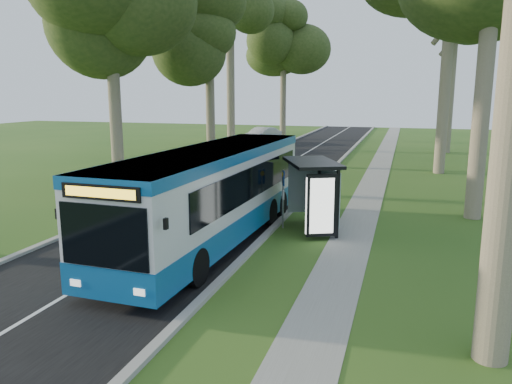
{
  "coord_description": "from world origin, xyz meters",
  "views": [
    {
      "loc": [
        4.69,
        -15.94,
        5.18
      ],
      "look_at": [
        -0.44,
        1.04,
        1.6
      ],
      "focal_mm": 35.0,
      "sensor_mm": 36.0,
      "label": 1
    }
  ],
  "objects_px": {
    "bus_stop_sign": "(283,192)",
    "bus_shelter": "(313,184)",
    "car_white": "(257,144)",
    "bus": "(213,195)",
    "car_silver": "(261,136)",
    "litter_bin": "(331,208)"
  },
  "relations": [
    {
      "from": "bus_stop_sign",
      "to": "bus_shelter",
      "type": "bearing_deg",
      "value": -38.82
    },
    {
      "from": "car_white",
      "to": "bus",
      "type": "bearing_deg",
      "value": -73.53
    },
    {
      "from": "bus_shelter",
      "to": "car_silver",
      "type": "distance_m",
      "value": 32.53
    },
    {
      "from": "bus",
      "to": "bus_shelter",
      "type": "xyz_separation_m",
      "value": [
        3.07,
        2.22,
        0.17
      ]
    },
    {
      "from": "litter_bin",
      "to": "bus",
      "type": "bearing_deg",
      "value": -128.12
    },
    {
      "from": "bus_shelter",
      "to": "litter_bin",
      "type": "distance_m",
      "value": 2.58
    },
    {
      "from": "bus_stop_sign",
      "to": "car_silver",
      "type": "xyz_separation_m",
      "value": [
        -9.66,
        30.31,
        -0.62
      ]
    },
    {
      "from": "car_silver",
      "to": "litter_bin",
      "type": "bearing_deg",
      "value": -48.44
    },
    {
      "from": "bus",
      "to": "car_silver",
      "type": "xyz_separation_m",
      "value": [
        -7.81,
        32.86,
        -0.88
      ]
    },
    {
      "from": "bus_shelter",
      "to": "litter_bin",
      "type": "xyz_separation_m",
      "value": [
        0.35,
        2.14,
        -1.39
      ]
    },
    {
      "from": "bus_shelter",
      "to": "litter_bin",
      "type": "height_order",
      "value": "bus_shelter"
    },
    {
      "from": "car_white",
      "to": "bus_stop_sign",
      "type": "bearing_deg",
      "value": -67.98
    },
    {
      "from": "bus",
      "to": "car_white",
      "type": "bearing_deg",
      "value": 105.63
    },
    {
      "from": "bus",
      "to": "car_silver",
      "type": "distance_m",
      "value": 33.78
    },
    {
      "from": "bus_stop_sign",
      "to": "bus_shelter",
      "type": "xyz_separation_m",
      "value": [
        1.22,
        -0.33,
        0.43
      ]
    },
    {
      "from": "bus",
      "to": "litter_bin",
      "type": "height_order",
      "value": "bus"
    },
    {
      "from": "bus",
      "to": "bus_shelter",
      "type": "distance_m",
      "value": 3.79
    },
    {
      "from": "bus",
      "to": "litter_bin",
      "type": "xyz_separation_m",
      "value": [
        3.42,
        4.36,
        -1.22
      ]
    },
    {
      "from": "bus",
      "to": "car_white",
      "type": "relative_size",
      "value": 2.93
    },
    {
      "from": "bus_stop_sign",
      "to": "litter_bin",
      "type": "height_order",
      "value": "bus_stop_sign"
    },
    {
      "from": "car_silver",
      "to": "car_white",
      "type": "bearing_deg",
      "value": -57.04
    },
    {
      "from": "bus_shelter",
      "to": "car_silver",
      "type": "xyz_separation_m",
      "value": [
        -10.88,
        30.64,
        -1.05
      ]
    }
  ]
}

